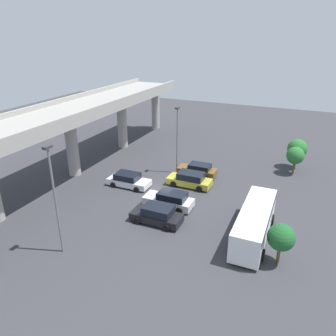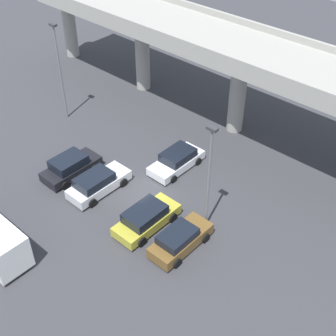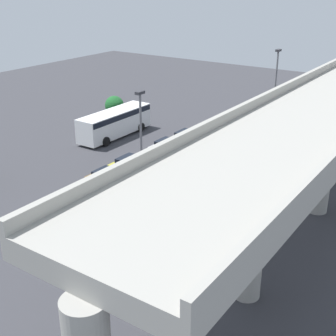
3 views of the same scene
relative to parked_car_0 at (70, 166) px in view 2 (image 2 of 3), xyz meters
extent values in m
plane|color=#38383D|center=(5.62, 2.00, -0.77)|extent=(95.98, 95.98, 0.00)
cube|color=#9E9B93|center=(5.62, 13.64, 6.66)|extent=(44.79, 6.88, 0.90)
cube|color=#9E9B93|center=(5.62, 10.36, 7.38)|extent=(44.79, 0.30, 0.55)
cube|color=#9E9B93|center=(5.62, 16.93, 7.38)|extent=(44.79, 0.30, 0.55)
cylinder|color=#9E9B93|center=(-16.77, 13.64, 2.72)|extent=(1.38, 1.38, 6.98)
cylinder|color=#9E9B93|center=(-5.57, 13.64, 2.72)|extent=(1.38, 1.38, 6.98)
cylinder|color=#9E9B93|center=(5.62, 13.64, 2.72)|extent=(1.38, 1.38, 6.98)
cube|color=black|center=(0.00, 0.06, -0.24)|extent=(1.99, 4.64, 0.70)
cube|color=black|center=(0.00, -0.12, 0.48)|extent=(1.83, 2.61, 0.75)
cylinder|color=black|center=(-1.02, 1.50, -0.45)|extent=(0.22, 0.64, 0.64)
cylinder|color=black|center=(1.02, 1.50, -0.45)|extent=(0.22, 0.64, 0.64)
cylinder|color=black|center=(-1.02, -1.38, -0.45)|extent=(0.22, 0.64, 0.64)
cylinder|color=black|center=(1.02, -1.38, -0.45)|extent=(0.22, 0.64, 0.64)
cube|color=silver|center=(3.04, 0.23, -0.21)|extent=(1.90, 4.89, 0.74)
cube|color=black|center=(3.04, -0.18, 0.50)|extent=(1.75, 2.73, 0.68)
cylinder|color=black|center=(2.07, 1.75, -0.43)|extent=(0.22, 0.68, 0.68)
cylinder|color=black|center=(4.02, 1.75, -0.43)|extent=(0.22, 0.68, 0.68)
cylinder|color=black|center=(2.07, -1.29, -0.43)|extent=(0.22, 0.68, 0.68)
cylinder|color=black|center=(4.02, -1.29, -0.43)|extent=(0.22, 0.68, 0.68)
cube|color=silver|center=(5.49, 6.09, -0.27)|extent=(1.97, 4.76, 0.66)
cube|color=black|center=(5.49, 6.26, 0.40)|extent=(1.81, 2.63, 0.67)
cylinder|color=black|center=(6.49, 4.61, -0.46)|extent=(0.22, 0.61, 0.61)
cylinder|color=black|center=(4.48, 4.61, -0.46)|extent=(0.22, 0.61, 0.61)
cylinder|color=black|center=(6.49, 7.56, -0.46)|extent=(0.22, 0.61, 0.61)
cylinder|color=black|center=(4.48, 7.56, -0.46)|extent=(0.22, 0.61, 0.61)
cube|color=gold|center=(8.24, -0.05, -0.23)|extent=(1.99, 4.87, 0.70)
cube|color=black|center=(8.24, -0.22, 0.48)|extent=(1.83, 2.83, 0.72)
cylinder|color=black|center=(7.22, 1.46, -0.42)|extent=(0.22, 0.69, 0.69)
cylinder|color=black|center=(9.25, 1.46, -0.42)|extent=(0.22, 0.69, 0.69)
cylinder|color=black|center=(7.22, -1.56, -0.42)|extent=(0.22, 0.69, 0.69)
cylinder|color=black|center=(9.25, -1.56, -0.42)|extent=(0.22, 0.69, 0.69)
cube|color=brown|center=(11.17, 0.08, -0.19)|extent=(1.81, 4.58, 0.79)
cube|color=black|center=(11.17, -0.26, 0.49)|extent=(1.66, 2.49, 0.58)
cylinder|color=black|center=(10.25, 1.50, -0.44)|extent=(0.22, 0.65, 0.65)
cylinder|color=black|center=(12.10, 1.50, -0.44)|extent=(0.22, 0.65, 0.65)
cylinder|color=black|center=(10.25, -1.34, -0.44)|extent=(0.22, 0.65, 0.65)
cylinder|color=black|center=(12.10, -1.34, -0.44)|extent=(0.22, 0.65, 0.65)
cylinder|color=black|center=(3.90, -7.24, -0.31)|extent=(0.91, 0.29, 0.91)
cylinder|color=slate|center=(11.17, 2.66, 3.16)|extent=(0.16, 0.16, 7.86)
cube|color=#333338|center=(11.17, 2.66, 7.19)|extent=(0.70, 0.35, 0.20)
cylinder|color=slate|center=(-6.85, 4.97, 3.53)|extent=(0.16, 0.16, 8.60)
cube|color=#333338|center=(-6.85, 4.97, 7.93)|extent=(0.70, 0.35, 0.20)
camera|label=1|loc=(-22.94, -11.18, 15.36)|focal=35.00mm
camera|label=2|loc=(24.45, -15.79, 22.29)|focal=50.00mm
camera|label=3|loc=(35.30, 21.44, 14.47)|focal=50.00mm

